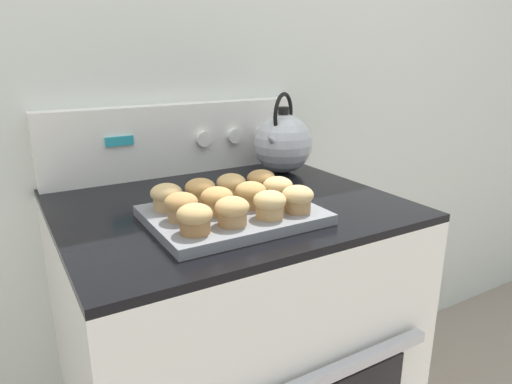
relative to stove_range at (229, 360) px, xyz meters
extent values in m
cube|color=silver|center=(0.00, 0.37, 0.74)|extent=(8.00, 0.05, 2.40)
cube|color=white|center=(0.00, 0.00, -0.01)|extent=(0.78, 0.68, 0.90)
cube|color=#B2B2B7|center=(0.00, -0.36, 0.18)|extent=(0.63, 0.02, 0.02)
cube|color=black|center=(0.00, 0.00, 0.45)|extent=(0.78, 0.68, 0.02)
cube|color=white|center=(0.00, 0.31, 0.56)|extent=(0.77, 0.05, 0.20)
cube|color=teal|center=(-0.17, 0.28, 0.58)|extent=(0.07, 0.01, 0.02)
cylinder|color=white|center=(0.07, 0.28, 0.56)|extent=(0.04, 0.02, 0.04)
cylinder|color=white|center=(0.17, 0.28, 0.56)|extent=(0.04, 0.02, 0.04)
cylinder|color=white|center=(0.28, 0.28, 0.56)|extent=(0.04, 0.02, 0.04)
cube|color=slate|center=(-0.04, -0.12, 0.47)|extent=(0.35, 0.27, 0.02)
cylinder|color=olive|center=(-0.16, -0.20, 0.49)|extent=(0.06, 0.06, 0.03)
ellipsoid|color=tan|center=(-0.16, -0.20, 0.52)|extent=(0.07, 0.07, 0.04)
cylinder|color=#A37A4C|center=(-0.08, -0.20, 0.49)|extent=(0.06, 0.06, 0.03)
ellipsoid|color=tan|center=(-0.08, -0.20, 0.52)|extent=(0.07, 0.07, 0.04)
cylinder|color=tan|center=(0.00, -0.20, 0.49)|extent=(0.06, 0.06, 0.03)
ellipsoid|color=tan|center=(0.00, -0.20, 0.52)|extent=(0.07, 0.07, 0.04)
cylinder|color=#A37A4C|center=(0.07, -0.20, 0.49)|extent=(0.06, 0.06, 0.03)
ellipsoid|color=tan|center=(0.07, -0.20, 0.52)|extent=(0.07, 0.07, 0.04)
cylinder|color=#A37A4C|center=(-0.16, -0.12, 0.49)|extent=(0.06, 0.06, 0.03)
ellipsoid|color=#B2844C|center=(-0.16, -0.12, 0.52)|extent=(0.07, 0.07, 0.04)
cylinder|color=tan|center=(-0.08, -0.12, 0.49)|extent=(0.06, 0.06, 0.03)
ellipsoid|color=tan|center=(-0.08, -0.12, 0.52)|extent=(0.07, 0.07, 0.04)
cylinder|color=#A37A4C|center=(0.00, -0.12, 0.49)|extent=(0.06, 0.06, 0.03)
ellipsoid|color=tan|center=(0.00, -0.12, 0.52)|extent=(0.07, 0.07, 0.04)
cylinder|color=#A37A4C|center=(0.07, -0.12, 0.49)|extent=(0.06, 0.06, 0.03)
ellipsoid|color=tan|center=(0.07, -0.12, 0.52)|extent=(0.07, 0.07, 0.04)
cylinder|color=tan|center=(-0.16, -0.05, 0.49)|extent=(0.06, 0.06, 0.03)
ellipsoid|color=tan|center=(-0.16, -0.05, 0.52)|extent=(0.07, 0.07, 0.04)
cylinder|color=#A37A4C|center=(-0.08, -0.04, 0.49)|extent=(0.06, 0.06, 0.03)
ellipsoid|color=tan|center=(-0.08, -0.04, 0.52)|extent=(0.07, 0.07, 0.04)
cylinder|color=tan|center=(-0.01, -0.04, 0.49)|extent=(0.06, 0.06, 0.03)
ellipsoid|color=tan|center=(-0.01, -0.04, 0.52)|extent=(0.07, 0.07, 0.04)
cylinder|color=olive|center=(0.07, -0.05, 0.49)|extent=(0.06, 0.06, 0.03)
ellipsoid|color=#B2844C|center=(0.07, -0.05, 0.52)|extent=(0.07, 0.07, 0.04)
sphere|color=silver|center=(0.27, 0.16, 0.54)|extent=(0.17, 0.17, 0.17)
cylinder|color=black|center=(0.27, 0.16, 0.64)|extent=(0.03, 0.03, 0.02)
cone|color=silver|center=(0.21, 0.12, 0.57)|extent=(0.09, 0.08, 0.07)
torus|color=black|center=(0.27, 0.16, 0.63)|extent=(0.12, 0.09, 0.13)
camera|label=1|loc=(-0.47, -0.94, 0.80)|focal=32.00mm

